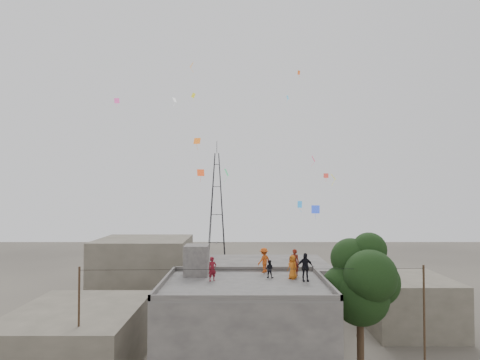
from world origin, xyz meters
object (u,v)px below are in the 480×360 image
(person_dark_adult, at_px, (305,267))
(tree, at_px, (362,281))
(transmission_tower, at_px, (217,209))
(stair_head_box, at_px, (197,260))
(person_red_adult, at_px, (294,262))

(person_dark_adult, bearing_deg, tree, -2.51)
(transmission_tower, relative_size, person_dark_adult, 11.37)
(tree, bearing_deg, stair_head_box, 169.26)
(stair_head_box, distance_m, person_dark_adult, 7.28)
(transmission_tower, xyz_separation_m, person_red_adult, (7.36, -37.75, -2.08))
(tree, height_order, transmission_tower, transmission_tower)
(stair_head_box, relative_size, tree, 0.22)
(stair_head_box, relative_size, transmission_tower, 0.10)
(stair_head_box, bearing_deg, person_dark_adult, -15.87)
(stair_head_box, relative_size, person_dark_adult, 1.14)
(person_red_adult, relative_size, person_dark_adult, 1.01)
(tree, distance_m, transmission_tower, 41.12)
(stair_head_box, relative_size, person_red_adult, 1.12)
(person_dark_adult, bearing_deg, person_red_adult, 102.89)
(stair_head_box, bearing_deg, transmission_tower, 91.23)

